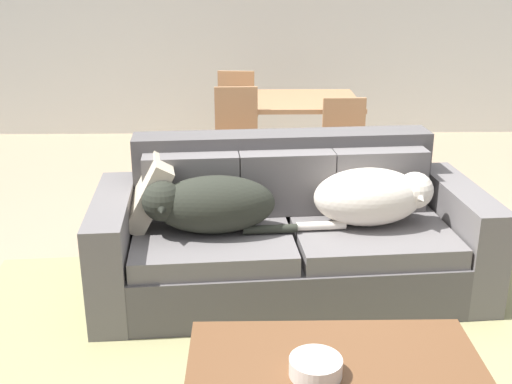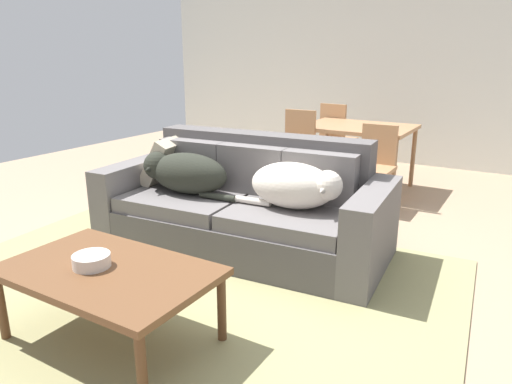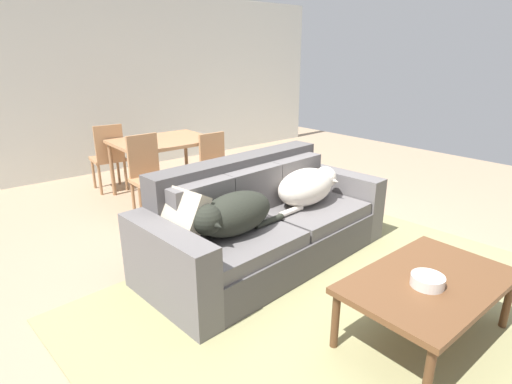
{
  "view_description": "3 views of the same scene",
  "coord_description": "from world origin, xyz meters",
  "px_view_note": "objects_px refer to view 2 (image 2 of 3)",
  "views": [
    {
      "loc": [
        -0.56,
        -3.36,
        1.88
      ],
      "look_at": [
        -0.5,
        -0.01,
        0.67
      ],
      "focal_mm": 44.08,
      "sensor_mm": 36.0,
      "label": 1
    },
    {
      "loc": [
        1.65,
        -2.91,
        1.54
      ],
      "look_at": [
        -0.05,
        -0.1,
        0.57
      ],
      "focal_mm": 33.07,
      "sensor_mm": 36.0,
      "label": 2
    },
    {
      "loc": [
        -2.47,
        -2.36,
        1.78
      ],
      "look_at": [
        -0.32,
        0.23,
        0.62
      ],
      "focal_mm": 28.3,
      "sensor_mm": 36.0,
      "label": 3
    }
  ],
  "objects_px": {
    "coffee_table": "(108,276)",
    "dining_table": "(358,132)",
    "throw_pillow_by_left_arm": "(164,161)",
    "dining_chair_far_left": "(336,135)",
    "dining_chair_near_left": "(296,149)",
    "dog_on_left_cushion": "(184,172)",
    "couch": "(246,207)",
    "dining_chair_near_right": "(375,163)",
    "dog_on_right_cushion": "(296,186)",
    "bowl_on_coffee_table": "(92,261)"
  },
  "relations": [
    {
      "from": "dining_chair_near_left",
      "to": "dog_on_right_cushion",
      "type": "bearing_deg",
      "value": -64.95
    },
    {
      "from": "dining_chair_near_right",
      "to": "dining_chair_far_left",
      "type": "relative_size",
      "value": 0.93
    },
    {
      "from": "throw_pillow_by_left_arm",
      "to": "dining_chair_far_left",
      "type": "bearing_deg",
      "value": 79.85
    },
    {
      "from": "bowl_on_coffee_table",
      "to": "dining_chair_far_left",
      "type": "relative_size",
      "value": 0.22
    },
    {
      "from": "bowl_on_coffee_table",
      "to": "dining_chair_near_left",
      "type": "relative_size",
      "value": 0.21
    },
    {
      "from": "couch",
      "to": "throw_pillow_by_left_arm",
      "type": "xyz_separation_m",
      "value": [
        -0.84,
        -0.01,
        0.29
      ]
    },
    {
      "from": "throw_pillow_by_left_arm",
      "to": "dining_table",
      "type": "xyz_separation_m",
      "value": [
        1.0,
        2.17,
        0.05
      ]
    },
    {
      "from": "bowl_on_coffee_table",
      "to": "dining_chair_near_left",
      "type": "distance_m",
      "value": 3.13
    },
    {
      "from": "dining_table",
      "to": "dining_chair_far_left",
      "type": "bearing_deg",
      "value": 129.24
    },
    {
      "from": "couch",
      "to": "dining_chair_near_left",
      "type": "bearing_deg",
      "value": 97.39
    },
    {
      "from": "coffee_table",
      "to": "dining_chair_near_right",
      "type": "xyz_separation_m",
      "value": [
        0.49,
        3.05,
        0.08
      ]
    },
    {
      "from": "dining_chair_far_left",
      "to": "bowl_on_coffee_table",
      "type": "bearing_deg",
      "value": 99.69
    },
    {
      "from": "dining_chair_near_left",
      "to": "bowl_on_coffee_table",
      "type": "bearing_deg",
      "value": -85.32
    },
    {
      "from": "dog_on_left_cushion",
      "to": "dining_chair_near_right",
      "type": "distance_m",
      "value": 2.02
    },
    {
      "from": "dog_on_right_cushion",
      "to": "dining_chair_far_left",
      "type": "bearing_deg",
      "value": 101.56
    },
    {
      "from": "throw_pillow_by_left_arm",
      "to": "bowl_on_coffee_table",
      "type": "xyz_separation_m",
      "value": [
        0.83,
        -1.53,
        -0.15
      ]
    },
    {
      "from": "dining_chair_near_left",
      "to": "dining_chair_far_left",
      "type": "bearing_deg",
      "value": 88.87
    },
    {
      "from": "dining_table",
      "to": "dining_chair_near_right",
      "type": "bearing_deg",
      "value": -56.56
    },
    {
      "from": "dining_chair_near_right",
      "to": "dining_chair_near_left",
      "type": "bearing_deg",
      "value": 177.71
    },
    {
      "from": "dog_on_right_cushion",
      "to": "throw_pillow_by_left_arm",
      "type": "distance_m",
      "value": 1.32
    },
    {
      "from": "dog_on_left_cushion",
      "to": "dining_chair_near_left",
      "type": "distance_m",
      "value": 1.76
    },
    {
      "from": "dog_on_left_cushion",
      "to": "dog_on_right_cushion",
      "type": "xyz_separation_m",
      "value": [
        0.96,
        0.11,
        0.0
      ]
    },
    {
      "from": "dog_on_left_cushion",
      "to": "dining_chair_far_left",
      "type": "distance_m",
      "value": 2.96
    },
    {
      "from": "coffee_table",
      "to": "dining_chair_near_left",
      "type": "distance_m",
      "value": 3.12
    },
    {
      "from": "couch",
      "to": "bowl_on_coffee_table",
      "type": "distance_m",
      "value": 1.55
    },
    {
      "from": "dog_on_right_cushion",
      "to": "dog_on_left_cushion",
      "type": "bearing_deg",
      "value": -178.28
    },
    {
      "from": "dog_on_left_cushion",
      "to": "dining_chair_far_left",
      "type": "relative_size",
      "value": 0.96
    },
    {
      "from": "coffee_table",
      "to": "dining_table",
      "type": "relative_size",
      "value": 0.95
    },
    {
      "from": "dog_on_left_cushion",
      "to": "dog_on_right_cushion",
      "type": "bearing_deg",
      "value": 1.72
    },
    {
      "from": "dining_chair_near_left",
      "to": "dining_chair_near_right",
      "type": "bearing_deg",
      "value": -3.35
    },
    {
      "from": "dining_table",
      "to": "dining_chair_near_left",
      "type": "xyz_separation_m",
      "value": [
        -0.5,
        -0.58,
        -0.15
      ]
    },
    {
      "from": "dog_on_left_cushion",
      "to": "dining_chair_near_left",
      "type": "height_order",
      "value": "dining_chair_near_left"
    },
    {
      "from": "couch",
      "to": "dining_chair_near_right",
      "type": "xyz_separation_m",
      "value": [
        0.57,
        1.54,
        0.14
      ]
    },
    {
      "from": "couch",
      "to": "coffee_table",
      "type": "bearing_deg",
      "value": -91.46
    },
    {
      "from": "throw_pillow_by_left_arm",
      "to": "dining_table",
      "type": "bearing_deg",
      "value": 65.13
    },
    {
      "from": "dining_chair_near_right",
      "to": "dining_chair_far_left",
      "type": "xyz_separation_m",
      "value": [
        -0.91,
        1.23,
        0.03
      ]
    },
    {
      "from": "coffee_table",
      "to": "dining_table",
      "type": "bearing_deg",
      "value": 88.66
    },
    {
      "from": "couch",
      "to": "dog_on_left_cushion",
      "type": "bearing_deg",
      "value": -163.19
    },
    {
      "from": "throw_pillow_by_left_arm",
      "to": "dining_table",
      "type": "height_order",
      "value": "throw_pillow_by_left_arm"
    },
    {
      "from": "coffee_table",
      "to": "dining_chair_near_right",
      "type": "height_order",
      "value": "dining_chair_near_right"
    },
    {
      "from": "dog_on_left_cushion",
      "to": "bowl_on_coffee_table",
      "type": "relative_size",
      "value": 4.39
    },
    {
      "from": "dog_on_left_cushion",
      "to": "dining_chair_near_left",
      "type": "bearing_deg",
      "value": 80.77
    },
    {
      "from": "bowl_on_coffee_table",
      "to": "dining_table",
      "type": "xyz_separation_m",
      "value": [
        0.17,
        3.69,
        0.2
      ]
    },
    {
      "from": "dining_chair_near_right",
      "to": "dog_on_left_cushion",
      "type": "bearing_deg",
      "value": -121.6
    },
    {
      "from": "dog_on_left_cushion",
      "to": "couch",
      "type": "bearing_deg",
      "value": 16.81
    },
    {
      "from": "dining_table",
      "to": "throw_pillow_by_left_arm",
      "type": "bearing_deg",
      "value": -114.87
    },
    {
      "from": "dog_on_right_cushion",
      "to": "dining_table",
      "type": "height_order",
      "value": "dog_on_right_cushion"
    },
    {
      "from": "couch",
      "to": "throw_pillow_by_left_arm",
      "type": "distance_m",
      "value": 0.88
    },
    {
      "from": "dining_chair_near_left",
      "to": "throw_pillow_by_left_arm",
      "type": "bearing_deg",
      "value": -108.98
    },
    {
      "from": "dining_table",
      "to": "dining_chair_near_right",
      "type": "distance_m",
      "value": 0.76
    }
  ]
}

